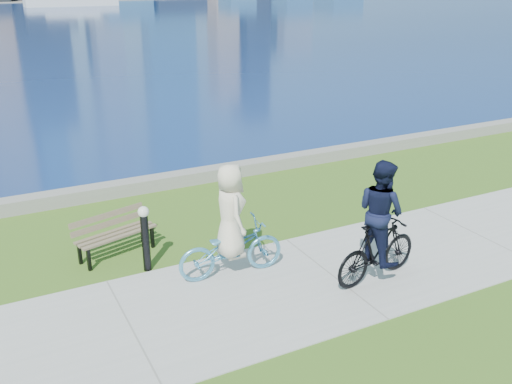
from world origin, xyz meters
TOP-DOWN VIEW (x-y plane):
  - ground at (0.00, 0.00)m, footprint 320.00×320.00m
  - concrete_path at (0.00, 0.00)m, footprint 80.00×3.50m
  - seawall at (0.00, 6.20)m, footprint 90.00×0.50m
  - bay_water at (0.00, 72.00)m, footprint 320.00×131.00m
  - ferry_far at (13.09, 99.19)m, footprint 15.43×4.41m
  - park_bench at (-3.55, 2.84)m, footprint 1.80×1.04m
  - bollard_lamp at (-3.15, 1.86)m, footprint 0.22×0.22m
  - cyclist_woman at (-1.74, 0.91)m, footprint 0.90×2.16m
  - cyclist_man at (0.67, -0.53)m, footprint 0.87×2.07m

SIDE VIEW (x-z plane):
  - ground at x=0.00m, z-range 0.00..0.00m
  - bay_water at x=0.00m, z-range 0.00..0.01m
  - concrete_path at x=0.00m, z-range 0.00..0.02m
  - seawall at x=0.00m, z-range 0.00..0.35m
  - park_bench at x=-3.55m, z-range 0.10..0.98m
  - bollard_lamp at x=-3.15m, z-range 0.10..1.48m
  - cyclist_woman at x=-1.74m, z-range -0.27..2.00m
  - ferry_far at x=13.09m, z-range -0.18..1.92m
  - cyclist_man at x=0.67m, z-range -0.18..2.24m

